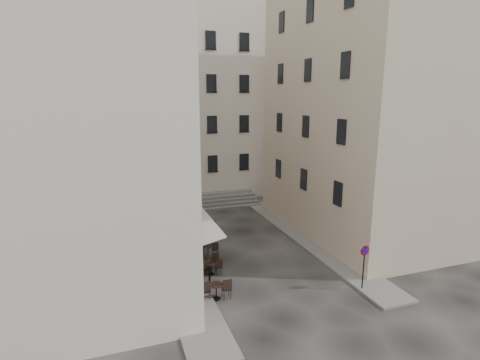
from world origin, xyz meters
name	(u,v)px	position (x,y,z in m)	size (l,w,h in m)	color
ground	(261,266)	(0.00, 0.00, 0.00)	(90.00, 90.00, 0.00)	black
sidewalk_left	(170,249)	(-4.50, 4.00, 0.06)	(2.00, 22.00, 0.12)	slate
sidewalk_right	(306,237)	(4.50, 3.00, 0.06)	(2.00, 18.00, 0.12)	slate
building_left	(42,77)	(-10.50, 3.00, 10.31)	(12.20, 16.20, 20.60)	beige
building_right	(385,98)	(10.50, 3.50, 9.31)	(12.20, 14.20, 18.60)	#C3B191
building_back	(178,97)	(-1.00, 19.00, 9.31)	(18.20, 10.20, 18.60)	beige
cafe_storefront	(181,238)	(-4.32, 1.00, 1.88)	(1.74, 7.30, 3.50)	#480C0A
stone_steps	(206,202)	(0.00, 12.57, 0.40)	(9.00, 3.15, 0.80)	slate
bollard_near	(209,274)	(-3.25, -1.00, 0.53)	(0.12, 0.12, 0.98)	black
bollard_mid	(195,249)	(-3.25, 2.50, 0.53)	(0.12, 0.12, 0.98)	black
bollard_far	(184,229)	(-3.25, 6.00, 0.53)	(0.12, 0.12, 0.98)	black
no_parking_sign	(364,259)	(3.73, -4.11, 1.69)	(0.54, 0.10, 2.39)	black
bistro_table_a	(216,290)	(-3.35, -2.57, 0.51)	(1.43, 0.67, 1.00)	black
bistro_table_b	(211,267)	(-2.93, -0.04, 0.43)	(1.20, 0.56, 0.84)	black
bistro_table_c	(206,261)	(-3.01, 0.69, 0.49)	(1.36, 0.64, 0.96)	black
bistro_table_d	(208,250)	(-2.51, 2.26, 0.44)	(1.22, 0.57, 0.86)	black
bistro_table_e	(189,233)	(-3.03, 5.34, 0.49)	(1.36, 0.64, 0.96)	black
pedestrian	(213,232)	(-1.71, 3.94, 0.84)	(0.62, 0.40, 1.69)	black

